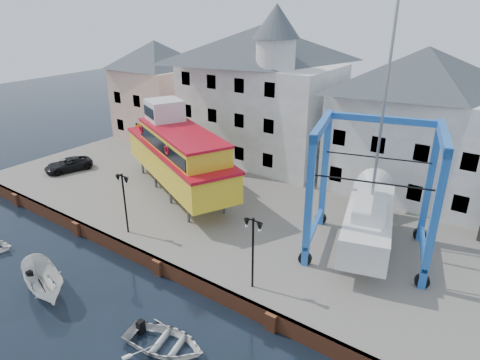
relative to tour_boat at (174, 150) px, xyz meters
The scene contains 13 objects.
ground 11.31m from the tour_boat, 52.41° to the right, with size 140.00×140.00×0.00m, color black.
hardstanding 7.90m from the tour_boat, 22.99° to the left, with size 44.00×22.00×1.00m, color slate.
quay_wall 11.05m from the tour_boat, 52.06° to the right, with size 44.00×0.47×1.00m.
building_pink 15.25m from the tour_boat, 140.12° to the left, with size 8.00×7.00×10.30m.
building_white_main 10.66m from the tour_boat, 81.49° to the left, with size 14.00×8.30×14.00m.
building_white_right 18.88m from the tour_boat, 34.84° to the left, with size 12.00×8.00×11.20m.
lamp_post_left 7.48m from the tour_boat, 71.43° to the right, with size 1.12×0.32×4.20m.
lamp_post_right 14.27m from the tour_boat, 29.80° to the right, with size 1.12×0.32×4.20m.
tour_boat is the anchor object (origin of this frame).
travel_lift 15.80m from the tour_boat, ahead, with size 8.38×10.44×15.29m.
van 11.26m from the tour_boat, 165.08° to the right, with size 1.87×4.06×1.13m, color black.
motorboat_a 14.17m from the tour_boat, 79.37° to the right, with size 1.74×4.62×1.79m, color white.
motorboat_b 16.98m from the tour_boat, 48.54° to the right, with size 2.96×4.14×0.86m, color white.
Camera 1 is at (16.54, -14.58, 15.36)m, focal length 32.00 mm.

